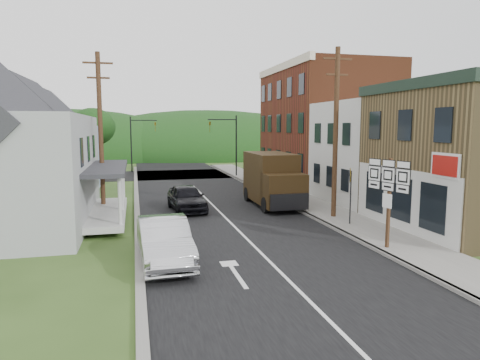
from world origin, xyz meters
TOP-DOWN VIEW (x-y plane):
  - ground at (0.00, 0.00)m, footprint 120.00×120.00m
  - road at (0.00, 10.00)m, footprint 9.00×90.00m
  - cross_road at (0.00, 27.00)m, footprint 60.00×9.00m
  - sidewalk_right at (5.90, 8.00)m, footprint 2.80×55.00m
  - curb_right at (4.55, 8.00)m, footprint 0.20×55.00m
  - curb_left at (-4.65, 8.00)m, footprint 0.30×55.00m
  - storefront_tan at (11.30, 0.00)m, footprint 8.00×8.00m
  - storefront_white at (11.30, 7.50)m, footprint 8.00×7.00m
  - storefront_red at (11.30, 17.00)m, footprint 8.00×12.00m
  - house_blue at (-11.00, 17.00)m, footprint 7.14×8.16m
  - house_cream at (-11.50, 26.00)m, footprint 7.14×8.16m
  - utility_pole_right at (5.60, 3.50)m, footprint 1.60×0.26m
  - utility_pole_left at (-6.50, 8.00)m, footprint 1.60×0.26m
  - traffic_signal_right at (4.30, 23.50)m, footprint 2.87×0.20m
  - traffic_signal_left at (-4.30, 30.50)m, footprint 2.87×0.20m
  - tree_left_d at (-9.00, 32.00)m, footprint 4.80×4.80m
  - forested_ridge at (0.00, 55.00)m, footprint 90.00×30.00m
  - silver_sedan at (-3.75, -1.89)m, footprint 1.92×4.99m
  - dark_sedan at (-1.80, 7.62)m, footprint 2.18×4.63m
  - delivery_van at (3.60, 7.86)m, footprint 2.46×5.88m
  - route_sign_cluster at (4.95, -2.49)m, footprint 0.58×1.99m
  - warning_sign at (5.57, 1.69)m, footprint 0.34×0.71m

SIDE VIEW (x-z plane):
  - ground at x=0.00m, z-range 0.00..0.00m
  - road at x=0.00m, z-range -0.01..0.01m
  - cross_road at x=0.00m, z-range -0.01..0.01m
  - forested_ridge at x=0.00m, z-range -8.00..8.00m
  - curb_left at x=-4.65m, z-range 0.00..0.12m
  - sidewalk_right at x=5.90m, z-range 0.00..0.15m
  - curb_right at x=4.55m, z-range 0.00..0.15m
  - dark_sedan at x=-1.80m, z-range 0.00..1.53m
  - silver_sedan at x=-3.75m, z-range 0.00..1.62m
  - delivery_van at x=3.60m, z-range 0.02..3.30m
  - warning_sign at x=5.57m, z-range 0.54..3.35m
  - route_sign_cluster at x=4.95m, z-range 0.68..4.25m
  - storefront_white at x=11.30m, z-range 0.00..6.50m
  - storefront_tan at x=11.30m, z-range 0.00..7.00m
  - house_blue at x=-11.00m, z-range 0.05..7.33m
  - house_cream at x=-11.50m, z-range 0.05..7.33m
  - traffic_signal_right at x=4.30m, z-range 0.76..6.76m
  - traffic_signal_left at x=-4.30m, z-range 0.76..6.76m
  - utility_pole_right at x=5.60m, z-range 0.16..9.16m
  - utility_pole_left at x=-6.50m, z-range 0.16..9.16m
  - tree_left_d at x=-9.00m, z-range 1.41..8.35m
  - storefront_red at x=11.30m, z-range 0.00..10.00m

